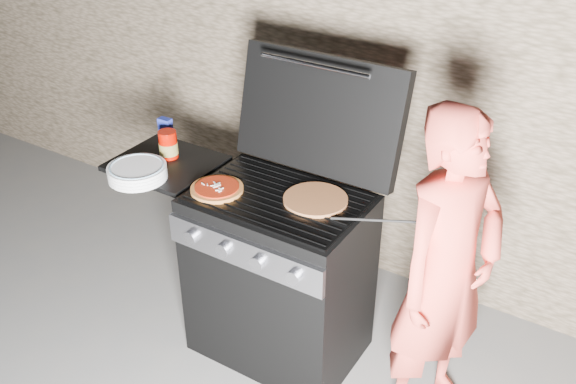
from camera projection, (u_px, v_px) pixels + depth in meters
The scene contains 10 objects.
ground at pixel (280, 345), 3.36m from camera, with size 50.00×50.00×0.00m, color #5C5C5C.
stone_wall at pixel (378, 117), 3.67m from camera, with size 8.00×0.35×1.80m, color #89745E.
gas_grill at pixel (238, 260), 3.24m from camera, with size 1.34×0.79×0.91m, color black, non-canonical shape.
pizza_topped at pixel (217, 188), 2.93m from camera, with size 0.24×0.24×0.03m, color tan, non-canonical shape.
pizza_plain at pixel (315, 199), 2.86m from camera, with size 0.29×0.29×0.02m, color #BB754C.
sauce_jar at pixel (168, 144), 3.21m from camera, with size 0.09×0.09×0.14m, color #A80B00.
blue_carton at pixel (166, 132), 3.32m from camera, with size 0.07×0.04×0.15m, color #1E2B96.
plate_stack at pixel (137, 172), 3.04m from camera, with size 0.28×0.28×0.06m, color white.
person at pixel (446, 276), 2.65m from camera, with size 0.55×0.36×1.51m, color #E84D3E.
tongs at pixel (381, 221), 2.65m from camera, with size 0.01×0.01×0.43m, color black.
Camera 1 is at (1.35, -2.08, 2.41)m, focal length 40.00 mm.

